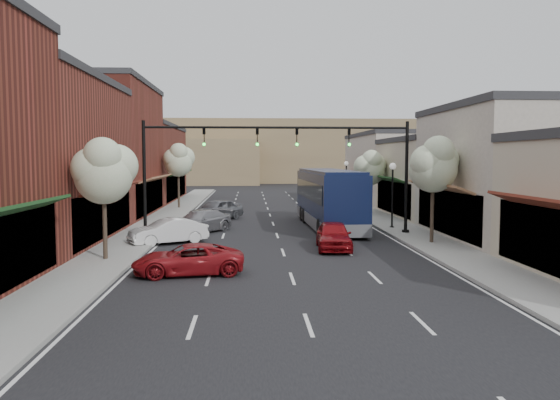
{
  "coord_description": "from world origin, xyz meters",
  "views": [
    {
      "loc": [
        -1.65,
        -25.18,
        4.77
      ],
      "look_at": [
        0.17,
        7.95,
        2.2
      ],
      "focal_mm": 35.0,
      "sensor_mm": 36.0,
      "label": 1
    }
  ],
  "objects": [
    {
      "name": "lamp_post_far",
      "position": [
        7.8,
        28.0,
        3.01
      ],
      "size": [
        0.44,
        0.44,
        4.44
      ],
      "color": "black",
      "rests_on": "ground"
    },
    {
      "name": "bldg_left_midnear",
      "position": [
        -14.23,
        6.0,
        4.66
      ],
      "size": [
        10.14,
        14.1,
        9.4
      ],
      "color": "maroon",
      "rests_on": "ground"
    },
    {
      "name": "bldg_left_midfar",
      "position": [
        -14.24,
        20.0,
        5.4
      ],
      "size": [
        10.14,
        14.1,
        10.9
      ],
      "color": "maroon",
      "rests_on": "ground"
    },
    {
      "name": "parked_car_a",
      "position": [
        -4.2,
        -2.98,
        0.63
      ],
      "size": [
        4.77,
        2.72,
        1.25
      ],
      "primitive_type": "imported",
      "rotation": [
        0.0,
        0.0,
        -1.42
      ],
      "color": "maroon",
      "rests_on": "ground"
    },
    {
      "name": "curb_left",
      "position": [
        -7.0,
        18.5,
        0.07
      ],
      "size": [
        0.25,
        73.0,
        0.17
      ],
      "primitive_type": "cube",
      "color": "gray",
      "rests_on": "ground"
    },
    {
      "name": "sidewalk_right",
      "position": [
        8.4,
        18.5,
        0.07
      ],
      "size": [
        2.8,
        73.0,
        0.15
      ],
      "primitive_type": "cube",
      "color": "gray",
      "rests_on": "ground"
    },
    {
      "name": "bldg_right_midnear",
      "position": [
        13.72,
        6.0,
        3.91
      ],
      "size": [
        9.14,
        12.1,
        7.9
      ],
      "color": "#BFB3A4",
      "rests_on": "ground"
    },
    {
      "name": "parked_car_d",
      "position": [
        -4.23,
        16.54,
        0.81
      ],
      "size": [
        4.45,
        4.93,
        1.62
      ],
      "primitive_type": "imported",
      "rotation": [
        0.0,
        0.0,
        -0.67
      ],
      "color": "#595B61",
      "rests_on": "ground"
    },
    {
      "name": "tree_left_near",
      "position": [
        -8.25,
        -0.06,
        4.22
      ],
      "size": [
        2.85,
        2.65,
        5.69
      ],
      "color": "#47382B",
      "rests_on": "ground"
    },
    {
      "name": "sidewalk_left",
      "position": [
        -8.4,
        18.5,
        0.07
      ],
      "size": [
        2.8,
        73.0,
        0.15
      ],
      "primitive_type": "cube",
      "color": "gray",
      "rests_on": "ground"
    },
    {
      "name": "tree_left_far",
      "position": [
        -8.25,
        25.94,
        4.6
      ],
      "size": [
        2.85,
        2.65,
        6.13
      ],
      "color": "#47382B",
      "rests_on": "ground"
    },
    {
      "name": "hill_far",
      "position": [
        0.0,
        90.0,
        6.0
      ],
      "size": [
        120.0,
        30.0,
        12.0
      ],
      "primitive_type": "cube",
      "color": "#7A6647",
      "rests_on": "ground"
    },
    {
      "name": "tree_right_far",
      "position": [
        8.35,
        19.94,
        3.99
      ],
      "size": [
        2.85,
        2.65,
        5.43
      ],
      "color": "#47382B",
      "rests_on": "ground"
    },
    {
      "name": "parked_car_c",
      "position": [
        -4.86,
        9.63,
        0.71
      ],
      "size": [
        4.5,
        5.08,
        1.41
      ],
      "primitive_type": "imported",
      "rotation": [
        0.0,
        0.0,
        -0.64
      ],
      "color": "gray",
      "rests_on": "ground"
    },
    {
      "name": "red_hatchback",
      "position": [
        2.69,
        2.81,
        0.73
      ],
      "size": [
        2.07,
        4.43,
        1.47
      ],
      "primitive_type": "imported",
      "rotation": [
        0.0,
        0.0,
        -0.08
      ],
      "color": "maroon",
      "rests_on": "ground"
    },
    {
      "name": "bldg_left_far",
      "position": [
        -14.22,
        36.0,
        4.16
      ],
      "size": [
        10.14,
        18.1,
        8.4
      ],
      "color": "maroon",
      "rests_on": "ground"
    },
    {
      "name": "signal_mast_left",
      "position": [
        -5.62,
        8.0,
        4.62
      ],
      "size": [
        8.22,
        0.46,
        7.0
      ],
      "color": "black",
      "rests_on": "ground"
    },
    {
      "name": "lamp_post_near",
      "position": [
        7.8,
        10.5,
        3.01
      ],
      "size": [
        0.44,
        0.44,
        4.44
      ],
      "color": "black",
      "rests_on": "ground"
    },
    {
      "name": "tree_right_near",
      "position": [
        8.35,
        3.94,
        4.45
      ],
      "size": [
        2.85,
        2.65,
        5.95
      ],
      "color": "#47382B",
      "rests_on": "ground"
    },
    {
      "name": "curb_right",
      "position": [
        7.0,
        18.5,
        0.07
      ],
      "size": [
        0.25,
        73.0,
        0.17
      ],
      "primitive_type": "cube",
      "color": "gray",
      "rests_on": "ground"
    },
    {
      "name": "coach_bus",
      "position": [
        3.72,
        11.83,
        2.05
      ],
      "size": [
        3.21,
        12.99,
        3.95
      ],
      "rotation": [
        0.0,
        0.0,
        0.03
      ],
      "color": "#0C1433",
      "rests_on": "ground"
    },
    {
      "name": "hill_near",
      "position": [
        -25.0,
        78.0,
        4.0
      ],
      "size": [
        50.0,
        20.0,
        8.0
      ],
      "primitive_type": "cube",
      "color": "#7A6647",
      "rests_on": "ground"
    },
    {
      "name": "signal_mast_right",
      "position": [
        5.62,
        8.0,
        4.62
      ],
      "size": [
        8.22,
        0.46,
        7.0
      ],
      "color": "black",
      "rests_on": "ground"
    },
    {
      "name": "ground",
      "position": [
        0.0,
        0.0,
        0.0
      ],
      "size": [
        160.0,
        160.0,
        0.0
      ],
      "primitive_type": "plane",
      "color": "black",
      "rests_on": "ground"
    },
    {
      "name": "bldg_right_midfar",
      "position": [
        13.7,
        18.0,
        3.17
      ],
      "size": [
        9.14,
        12.1,
        6.4
      ],
      "color": "#BBAD95",
      "rests_on": "ground"
    },
    {
      "name": "bldg_right_far",
      "position": [
        13.71,
        32.0,
        3.66
      ],
      "size": [
        9.14,
        16.1,
        7.4
      ],
      "color": "#BFB3A4",
      "rests_on": "ground"
    },
    {
      "name": "parked_car_b",
      "position": [
        -6.2,
        5.13,
        0.71
      ],
      "size": [
        4.49,
        3.35,
        1.41
      ],
      "primitive_type": "imported",
      "rotation": [
        0.0,
        0.0,
        -1.08
      ],
      "color": "silver",
      "rests_on": "ground"
    }
  ]
}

